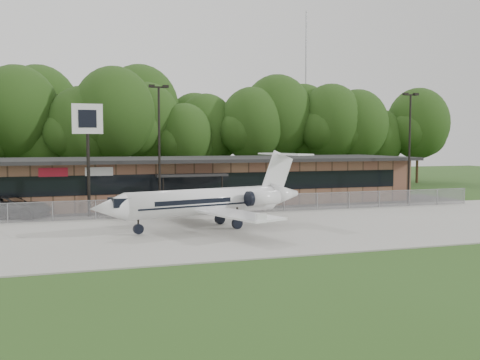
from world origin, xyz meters
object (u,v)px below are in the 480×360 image
object	(u,v)px
business_jet	(210,202)
suv	(9,207)
pole_sign	(88,131)
terminal	(200,180)

from	to	relation	value
business_jet	suv	world-z (taller)	business_jet
suv	pole_sign	size ratio (longest dim) A/B	0.72
terminal	suv	distance (m)	17.31
terminal	business_jet	bearing A→B (deg)	-100.76
business_jet	terminal	bearing A→B (deg)	65.67
suv	pole_sign	world-z (taller)	pole_sign
terminal	business_jet	size ratio (longest dim) A/B	2.71
business_jet	pole_sign	xyz separation A→B (m)	(-7.46, 8.26, 4.80)
suv	business_jet	bearing A→B (deg)	-108.78
business_jet	pole_sign	world-z (taller)	pole_sign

